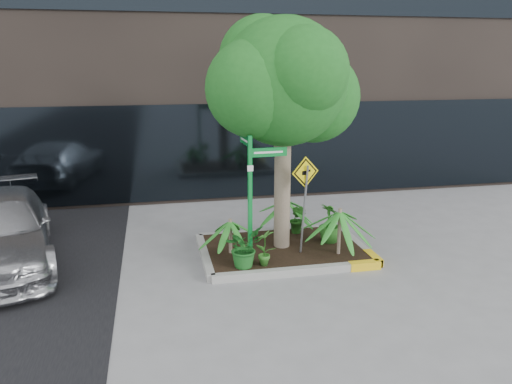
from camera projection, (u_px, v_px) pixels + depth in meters
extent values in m
plane|color=gray|center=(277.00, 260.00, 9.87)|extent=(80.00, 80.00, 0.00)
cube|color=#9E9E99|center=(270.00, 232.00, 11.21)|extent=(3.20, 0.15, 0.15)
cube|color=#9E9E99|center=(298.00, 271.00, 9.13)|extent=(3.20, 0.15, 0.15)
cube|color=#9E9E99|center=(205.00, 256.00, 9.85)|extent=(0.15, 2.20, 0.15)
cube|color=#9E9E99|center=(356.00, 244.00, 10.49)|extent=(0.15, 2.20, 0.15)
cube|color=yellow|center=(365.00, 266.00, 9.39)|extent=(0.60, 0.17, 0.15)
cube|color=black|center=(283.00, 248.00, 10.16)|extent=(3.05, 2.05, 0.06)
cylinder|color=gray|center=(282.00, 181.00, 9.85)|extent=(0.32, 0.32, 3.02)
cylinder|color=gray|center=(288.00, 125.00, 9.59)|extent=(0.57, 0.16, 0.98)
sphere|color=#1B601D|center=(284.00, 82.00, 9.36)|extent=(2.42, 2.42, 2.42)
sphere|color=#1B601D|center=(314.00, 97.00, 9.86)|extent=(1.81, 1.81, 1.81)
sphere|color=#1B601D|center=(254.00, 88.00, 9.08)|extent=(1.81, 1.81, 1.81)
sphere|color=#1B601D|center=(304.00, 72.00, 8.78)|extent=(1.61, 1.61, 1.61)
sphere|color=#1B601D|center=(262.00, 60.00, 9.67)|extent=(1.71, 1.71, 1.71)
cylinder|color=gray|center=(339.00, 231.00, 9.67)|extent=(0.07, 0.07, 0.92)
cylinder|color=gray|center=(230.00, 236.00, 9.74)|extent=(0.07, 0.07, 0.69)
cylinder|color=gray|center=(286.00, 215.00, 10.97)|extent=(0.07, 0.07, 0.75)
imported|color=#1A5C1E|center=(244.00, 247.00, 9.08)|extent=(0.96, 0.96, 0.75)
imported|color=#2B7222|center=(330.00, 223.00, 10.33)|extent=(0.61, 0.61, 0.82)
imported|color=#317323|center=(265.00, 247.00, 9.14)|extent=(0.51, 0.51, 0.71)
imported|color=#215D1B|center=(298.00, 219.00, 10.84)|extent=(0.51, 0.51, 0.66)
cube|color=#0B832F|center=(250.00, 204.00, 9.14)|extent=(0.08, 0.08, 2.53)
cube|color=#0B832F|center=(268.00, 152.00, 8.99)|extent=(0.71, 0.06, 0.16)
cube|color=#0B832F|center=(245.00, 140.00, 9.17)|extent=(0.06, 0.71, 0.16)
cube|color=white|center=(268.00, 152.00, 8.97)|extent=(0.54, 0.04, 0.04)
cube|color=white|center=(244.00, 140.00, 9.17)|extent=(0.04, 0.54, 0.04)
cube|color=white|center=(250.00, 168.00, 8.93)|extent=(0.11, 0.01, 0.11)
cylinder|color=slate|center=(304.00, 210.00, 9.55)|extent=(0.10, 0.21, 1.78)
cube|color=yellow|center=(305.00, 172.00, 9.34)|extent=(0.57, 0.20, 0.60)
cube|color=black|center=(305.00, 172.00, 9.33)|extent=(0.51, 0.17, 0.53)
cube|color=yellow|center=(306.00, 172.00, 9.33)|extent=(0.43, 0.14, 0.45)
cube|color=black|center=(305.00, 173.00, 9.32)|extent=(0.13, 0.05, 0.08)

